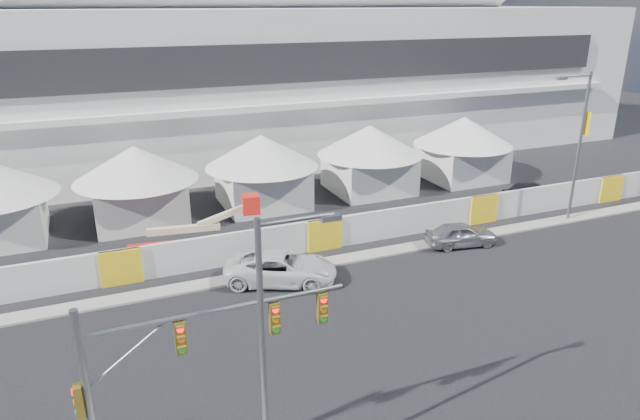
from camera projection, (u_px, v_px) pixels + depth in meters
name	position (u px, v px, depth m)	size (l,w,h in m)	color
far_curb	(523.00, 227.00, 38.98)	(80.00, 1.20, 0.12)	gray
stadium	(243.00, 56.00, 56.82)	(80.00, 24.80, 21.98)	silver
tent_row	(202.00, 171.00, 40.85)	(53.40, 8.40, 5.40)	silver
hoarding_fence	(324.00, 234.00, 35.34)	(70.00, 0.25, 2.00)	silver
scaffold_tower	(567.00, 79.00, 66.69)	(4.40, 4.40, 12.00)	#595B60
sedan_silver	(461.00, 234.00, 35.91)	(4.49, 1.81, 1.53)	#9F9EA2
pickup_curb	(281.00, 268.00, 31.18)	(6.11, 2.82, 1.70)	silver
lot_car_b	(531.00, 191.00, 43.91)	(4.77, 1.92, 1.63)	black
traffic_mast	(155.00, 390.00, 16.60)	(8.09, 0.66, 6.83)	gray
streetlight_median	(270.00, 342.00, 16.38)	(2.51, 0.25, 9.06)	gray
streetlight_curb	(578.00, 137.00, 38.29)	(3.05, 0.69, 10.32)	slate
boom_lift	(175.00, 247.00, 33.29)	(7.88, 2.29, 3.94)	red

